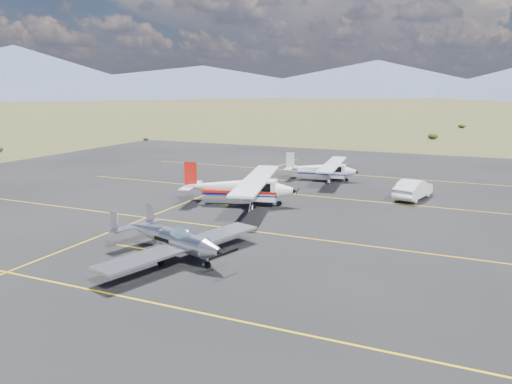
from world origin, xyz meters
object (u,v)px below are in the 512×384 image
Objects in this scene: aircraft_low_wing at (174,239)px; aircraft_plain at (322,169)px; sedan at (413,189)px; aircraft_cessna at (240,187)px.

aircraft_plain is at bearing 104.75° from aircraft_low_wing.
aircraft_plain is at bearing -14.57° from sedan.
aircraft_plain reaches higher than aircraft_low_wing.
aircraft_low_wing is at bearing -98.69° from aircraft_plain.
aircraft_low_wing is 2.09× the size of sedan.
sedan is (8.79, -4.58, -0.34)m from aircraft_plain.
aircraft_low_wing is 23.89m from aircraft_plain.
sedan is at bearing 80.25° from aircraft_low_wing.
sedan is (11.45, 7.38, -0.61)m from aircraft_cessna.
aircraft_cessna reaches higher than aircraft_low_wing.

